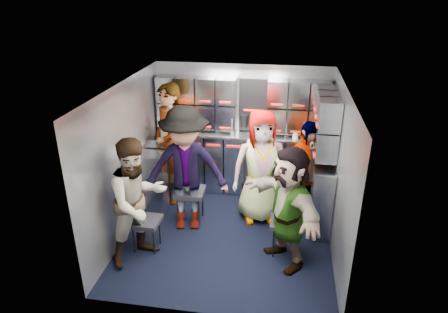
# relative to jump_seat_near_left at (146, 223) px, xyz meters

# --- Properties ---
(floor) EXTENTS (3.00, 3.00, 0.00)m
(floor) POSITION_rel_jump_seat_near_left_xyz_m (1.02, 0.49, -0.39)
(floor) COLOR black
(floor) RESTS_ON ground
(wall_back) EXTENTS (2.80, 0.04, 2.10)m
(wall_back) POSITION_rel_jump_seat_near_left_xyz_m (1.02, 1.99, 0.66)
(wall_back) COLOR #969BA3
(wall_back) RESTS_ON ground
(wall_left) EXTENTS (0.04, 3.00, 2.10)m
(wall_left) POSITION_rel_jump_seat_near_left_xyz_m (-0.38, 0.49, 0.66)
(wall_left) COLOR #969BA3
(wall_left) RESTS_ON ground
(wall_right) EXTENTS (0.04, 3.00, 2.10)m
(wall_right) POSITION_rel_jump_seat_near_left_xyz_m (2.42, 0.49, 0.66)
(wall_right) COLOR #969BA3
(wall_right) RESTS_ON ground
(ceiling) EXTENTS (2.80, 3.00, 0.02)m
(ceiling) POSITION_rel_jump_seat_near_left_xyz_m (1.02, 0.49, 1.71)
(ceiling) COLOR silver
(ceiling) RESTS_ON wall_back
(cart_bank_back) EXTENTS (2.68, 0.38, 0.99)m
(cart_bank_back) POSITION_rel_jump_seat_near_left_xyz_m (1.02, 1.78, 0.10)
(cart_bank_back) COLOR gray
(cart_bank_back) RESTS_ON ground
(cart_bank_left) EXTENTS (0.38, 0.76, 0.99)m
(cart_bank_left) POSITION_rel_jump_seat_near_left_xyz_m (-0.17, 1.05, 0.10)
(cart_bank_left) COLOR gray
(cart_bank_left) RESTS_ON ground
(counter) EXTENTS (2.68, 0.42, 0.03)m
(counter) POSITION_rel_jump_seat_near_left_xyz_m (1.02, 1.78, 0.62)
(counter) COLOR #AEB1B5
(counter) RESTS_ON cart_bank_back
(locker_bank_back) EXTENTS (2.68, 0.28, 0.82)m
(locker_bank_back) POSITION_rel_jump_seat_near_left_xyz_m (1.02, 1.84, 1.10)
(locker_bank_back) COLOR gray
(locker_bank_back) RESTS_ON wall_back
(locker_bank_right) EXTENTS (0.28, 1.00, 0.82)m
(locker_bank_right) POSITION_rel_jump_seat_near_left_xyz_m (2.27, 1.19, 1.10)
(locker_bank_right) COLOR gray
(locker_bank_right) RESTS_ON wall_right
(right_cabinet) EXTENTS (0.28, 1.20, 1.00)m
(right_cabinet) POSITION_rel_jump_seat_near_left_xyz_m (2.27, 1.09, 0.11)
(right_cabinet) COLOR gray
(right_cabinet) RESTS_ON ground
(coffee_niche) EXTENTS (0.46, 0.16, 0.84)m
(coffee_niche) POSITION_rel_jump_seat_near_left_xyz_m (1.20, 1.90, 1.08)
(coffee_niche) COLOR black
(coffee_niche) RESTS_ON wall_back
(red_latch_strip) EXTENTS (2.60, 0.02, 0.03)m
(red_latch_strip) POSITION_rel_jump_seat_near_left_xyz_m (1.02, 1.58, 0.49)
(red_latch_strip) COLOR #A9180E
(red_latch_strip) RESTS_ON cart_bank_back
(jump_seat_near_left) EXTENTS (0.39, 0.37, 0.44)m
(jump_seat_near_left) POSITION_rel_jump_seat_near_left_xyz_m (0.00, 0.00, 0.00)
(jump_seat_near_left) COLOR black
(jump_seat_near_left) RESTS_ON ground
(jump_seat_mid_left) EXTENTS (0.43, 0.41, 0.49)m
(jump_seat_mid_left) POSITION_rel_jump_seat_near_left_xyz_m (0.41, 0.77, 0.04)
(jump_seat_mid_left) COLOR black
(jump_seat_mid_left) RESTS_ON ground
(jump_seat_center) EXTENTS (0.49, 0.47, 0.50)m
(jump_seat_center) POSITION_rel_jump_seat_near_left_xyz_m (1.40, 1.17, 0.05)
(jump_seat_center) COLOR black
(jump_seat_center) RESTS_ON ground
(jump_seat_mid_right) EXTENTS (0.40, 0.38, 0.41)m
(jump_seat_mid_right) POSITION_rel_jump_seat_near_left_xyz_m (2.03, 1.21, -0.03)
(jump_seat_mid_right) COLOR black
(jump_seat_mid_right) RESTS_ON ground
(jump_seat_near_right) EXTENTS (0.41, 0.39, 0.49)m
(jump_seat_near_right) POSITION_rel_jump_seat_near_left_xyz_m (1.81, 0.21, 0.04)
(jump_seat_near_right) COLOR black
(jump_seat_near_right) RESTS_ON ground
(attendant_standing) EXTENTS (0.82, 0.81, 1.91)m
(attendant_standing) POSITION_rel_jump_seat_near_left_xyz_m (-0.03, 1.34, 0.56)
(attendant_standing) COLOR black
(attendant_standing) RESTS_ON ground
(attendant_arc_a) EXTENTS (0.98, 1.01, 1.63)m
(attendant_arc_a) POSITION_rel_jump_seat_near_left_xyz_m (0.00, -0.18, 0.43)
(attendant_arc_a) COLOR black
(attendant_arc_a) RESTS_ON ground
(attendant_arc_b) EXTENTS (1.26, 0.85, 1.81)m
(attendant_arc_b) POSITION_rel_jump_seat_near_left_xyz_m (0.41, 0.59, 0.51)
(attendant_arc_b) COLOR black
(attendant_arc_b) RESTS_ON ground
(attendant_arc_c) EXTENTS (0.92, 0.71, 1.68)m
(attendant_arc_c) POSITION_rel_jump_seat_near_left_xyz_m (1.40, 0.99, 0.45)
(attendant_arc_c) COLOR black
(attendant_arc_c) RESTS_ON ground
(attendant_arc_d) EXTENTS (0.98, 0.76, 1.54)m
(attendant_arc_d) POSITION_rel_jump_seat_near_left_xyz_m (2.03, 1.03, 0.38)
(attendant_arc_d) COLOR black
(attendant_arc_d) RESTS_ON ground
(attendant_arc_e) EXTENTS (1.21, 1.45, 1.56)m
(attendant_arc_e) POSITION_rel_jump_seat_near_left_xyz_m (1.81, 0.03, 0.39)
(attendant_arc_e) COLOR black
(attendant_arc_e) RESTS_ON ground
(bottle_left) EXTENTS (0.06, 0.06, 0.25)m
(bottle_left) POSITION_rel_jump_seat_near_left_xyz_m (0.33, 1.73, 0.76)
(bottle_left) COLOR white
(bottle_left) RESTS_ON counter
(bottle_mid) EXTENTS (0.06, 0.06, 0.27)m
(bottle_mid) POSITION_rel_jump_seat_near_left_xyz_m (0.89, 1.73, 0.77)
(bottle_mid) COLOR white
(bottle_mid) RESTS_ON counter
(bottle_right) EXTENTS (0.07, 0.07, 0.28)m
(bottle_right) POSITION_rel_jump_seat_near_left_xyz_m (2.00, 1.73, 0.78)
(bottle_right) COLOR white
(bottle_right) RESTS_ON counter
(cup_left) EXTENTS (0.08, 0.08, 0.09)m
(cup_left) POSITION_rel_jump_seat_near_left_xyz_m (0.07, 1.72, 0.68)
(cup_left) COLOR #CABC8F
(cup_left) RESTS_ON counter
(cup_right) EXTENTS (0.09, 0.09, 0.11)m
(cup_right) POSITION_rel_jump_seat_near_left_xyz_m (1.88, 1.72, 0.69)
(cup_right) COLOR #CABC8F
(cup_right) RESTS_ON counter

